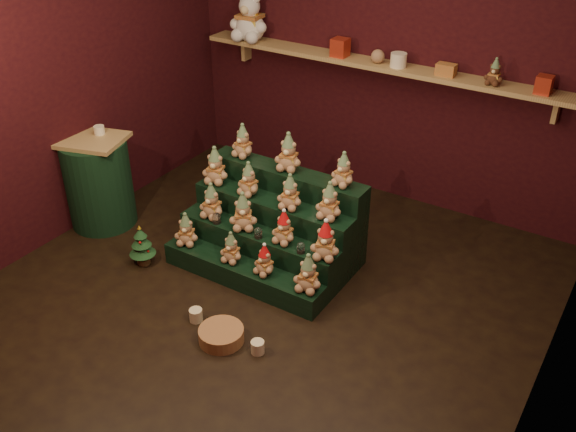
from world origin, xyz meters
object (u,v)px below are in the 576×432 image
Objects in this scene: snow_globe_b at (258,233)px; wicker_basket at (221,335)px; snow_globe_a at (216,218)px; mini_christmas_tree at (142,245)px; mug_right at (258,347)px; white_bear at (250,11)px; mug_left at (196,315)px; brown_bear at (495,72)px; side_table at (99,182)px; riser_tier_front at (242,274)px; snow_globe_c at (301,248)px.

snow_globe_b is 0.88m from wicker_basket.
mini_christmas_tree is (-0.49, -0.37, -0.23)m from snow_globe_a.
mug_right is 0.17× the size of white_bear.
brown_bear is (1.25, 2.36, 1.38)m from mug_left.
riser_tier_front is at bearing -19.61° from side_table.
wicker_basket is at bearing -20.02° from mini_christmas_tree.
riser_tier_front reaches higher than wicker_basket.
mini_christmas_tree is at bearing 165.20° from mug_right.
snow_globe_c is (0.39, 0.00, -0.00)m from snow_globe_b.
mini_christmas_tree is at bearing -134.25° from brown_bear.
snow_globe_a reaches higher than mug_left.
brown_bear is at bearing 55.97° from riser_tier_front.
mug_left is (1.58, -0.63, -0.36)m from side_table.
white_bear is (-1.41, 2.43, 1.54)m from wicker_basket.
mini_christmas_tree is at bearing -86.72° from white_bear.
wicker_basket is at bearing -74.83° from snow_globe_b.
snow_globe_c is 0.87m from wicker_basket.
snow_globe_b reaches higher than snow_globe_c.
mug_right is 3.31m from white_bear.
side_table is 2.25× the size of mini_christmas_tree.
snow_globe_c is at bearing 77.30° from wicker_basket.
snow_globe_a is 0.25× the size of mini_christmas_tree.
mini_christmas_tree is (-1.29, -0.37, -0.22)m from snow_globe_c.
riser_tier_front is 0.50m from snow_globe_a.
side_table reaches higher than snow_globe_c.
brown_bear reaches higher than mug_right.
riser_tier_front is 14.38× the size of mug_left.
snow_globe_c is 0.16× the size of white_bear.
white_bear reaches higher than snow_globe_c.
mini_christmas_tree is at bearing -163.86° from snow_globe_c.
mug_right is (0.49, -0.74, -0.36)m from snow_globe_b.
side_table is 2.03m from wicker_basket.
mug_left is at bearing -116.47° from brown_bear.
side_table reaches higher than snow_globe_b.
snow_globe_a is at bearing 180.00° from snow_globe_b.
mug_right is (1.40, -0.37, -0.13)m from mini_christmas_tree.
snow_globe_a reaches higher than mini_christmas_tree.
riser_tier_front is at bearing 133.14° from mug_right.
white_bear reaches higher than mug_right.
brown_bear reaches higher than riser_tier_front.
wicker_basket reaches higher than mug_left.
snow_globe_a is at bearing 155.78° from riser_tier_front.
mug_right is (0.54, -0.58, -0.04)m from riser_tier_front.
mini_christmas_tree is at bearing 159.98° from wicker_basket.
mug_right is (2.15, -0.67, -0.36)m from side_table.
wicker_basket is at bearing -102.70° from snow_globe_c.
riser_tier_front is 15.83× the size of snow_globe_b.
riser_tier_front is at bearing -122.59° from brown_bear.
white_bear is 2.38m from brown_bear.
riser_tier_front is 0.88m from mini_christmas_tree.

